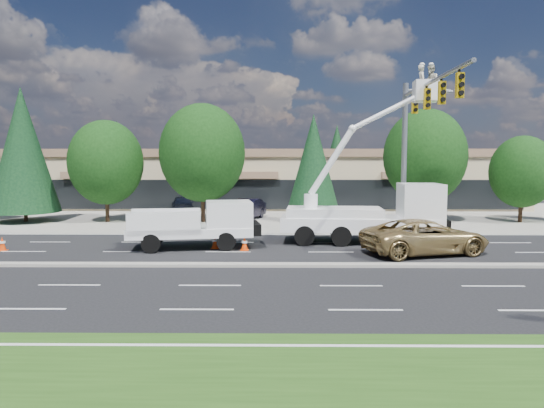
{
  "coord_description": "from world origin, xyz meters",
  "views": [
    {
      "loc": [
        2.37,
        -20.0,
        4.38
      ],
      "look_at": [
        2.15,
        2.59,
        2.4
      ],
      "focal_mm": 32.0,
      "sensor_mm": 36.0,
      "label": 1
    }
  ],
  "objects_px": {
    "signal_mast": "(415,131)",
    "utility_pickup": "(200,229)",
    "bucket_truck": "(378,204)",
    "minivan": "(425,237)"
  },
  "relations": [
    {
      "from": "signal_mast",
      "to": "utility_pickup",
      "type": "bearing_deg",
      "value": -166.54
    },
    {
      "from": "signal_mast",
      "to": "utility_pickup",
      "type": "relative_size",
      "value": 1.58
    },
    {
      "from": "bucket_truck",
      "to": "minivan",
      "type": "height_order",
      "value": "bucket_truck"
    },
    {
      "from": "bucket_truck",
      "to": "minivan",
      "type": "distance_m",
      "value": 3.68
    },
    {
      "from": "minivan",
      "to": "signal_mast",
      "type": "bearing_deg",
      "value": -23.88
    },
    {
      "from": "utility_pickup",
      "to": "bucket_truck",
      "type": "distance_m",
      "value": 9.56
    },
    {
      "from": "utility_pickup",
      "to": "minivan",
      "type": "relative_size",
      "value": 1.08
    },
    {
      "from": "bucket_truck",
      "to": "minivan",
      "type": "xyz_separation_m",
      "value": [
        1.59,
        -3.07,
        -1.26
      ]
    },
    {
      "from": "signal_mast",
      "to": "utility_pickup",
      "type": "distance_m",
      "value": 12.94
    },
    {
      "from": "utility_pickup",
      "to": "bucket_truck",
      "type": "bearing_deg",
      "value": 0.34
    }
  ]
}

